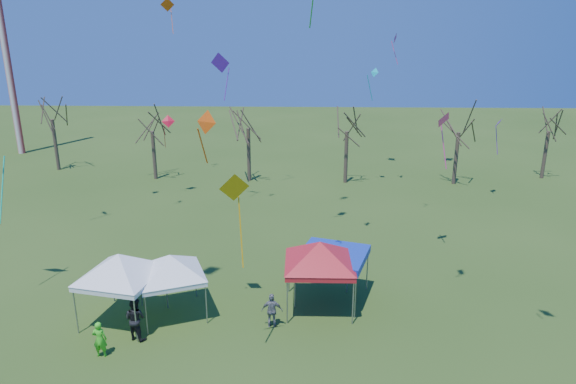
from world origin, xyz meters
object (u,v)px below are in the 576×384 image
tree_4 (461,114)px  tent_blue (333,256)px  tree_1 (151,114)px  tent_white_west (119,259)px  tent_red (320,246)px  tree_3 (348,113)px  radio_mast (3,32)px  person_dark (135,319)px  tent_white_mid (170,259)px  tree_2 (248,109)px  tree_5 (551,114)px  person_grey (272,310)px  tree_0 (49,101)px  person_green (100,339)px

tree_4 → tent_blue: 23.52m
tree_1 → tent_blue: 25.76m
tent_white_west → tent_red: size_ratio=0.96×
tent_white_west → tent_red: 8.99m
tree_1 → tree_3: 16.81m
radio_mast → tree_3: (34.03, -9.96, -6.42)m
tree_3 → person_dark: size_ratio=4.11×
tent_white_west → tent_white_mid: tent_white_west is taller
radio_mast → tree_1: size_ratio=3.31×
tree_2 → tent_red: tree_2 is taller
tree_3 → tree_5: (17.69, 2.02, -0.35)m
tree_1 → tent_white_mid: size_ratio=2.06×
tree_4 → tent_white_mid: size_ratio=2.15×
tree_5 → person_grey: tree_5 is taller
tree_4 → tree_1: bearing=178.6°
tree_0 → tent_white_west: size_ratio=1.99×
tree_0 → tree_5: (44.57, -1.32, -0.76)m
tree_1 → tent_red: 26.02m
tree_1 → tent_blue: tree_1 is taller
tree_2 → person_grey: (3.52, -23.25, -5.49)m
tent_white_west → tent_blue: (9.53, 2.38, -0.84)m
tent_white_mid → person_green: (-2.14, -3.29, -2.03)m
tree_1 → tent_white_mid: bearing=-72.2°
tent_white_west → tent_blue: size_ratio=1.09×
tree_3 → tent_white_west: bearing=-117.2°
tree_0 → tree_4: (36.20, -3.38, -0.43)m
person_grey → tree_5: bearing=-131.3°
radio_mast → tent_white_west: radio_mast is taller
tree_0 → tree_3: size_ratio=1.07×
tent_white_mid → radio_mast: bearing=127.4°
tent_blue → person_grey: tent_blue is taller
tree_3 → tent_white_mid: tree_3 is taller
person_green → person_grey: size_ratio=0.97×
tree_0 → tent_white_mid: tree_0 is taller
tree_0 → person_grey: 34.72m
tree_5 → person_grey: size_ratio=4.66×
tree_3 → tent_white_west: 25.62m
tree_1 → tree_3: tree_3 is taller
tent_white_mid → tent_blue: 7.68m
radio_mast → person_dark: radio_mast is taller
tree_1 → person_grey: 26.83m
tent_white_mid → person_dark: tent_white_mid is taller
radio_mast → tent_blue: size_ratio=6.46×
tree_5 → person_green: (-29.36, -27.35, -4.95)m
tent_red → tent_blue: bearing=53.3°
person_dark → person_grey: person_dark is taller
tent_white_mid → tent_red: size_ratio=0.83×
tree_3 → tent_white_mid: 24.24m
tree_0 → tree_2: tree_0 is taller
tree_0 → tree_1: (10.08, -2.73, -0.70)m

